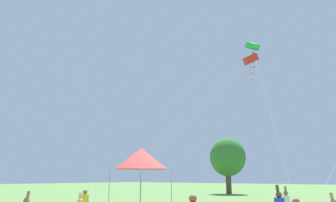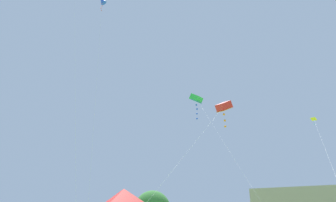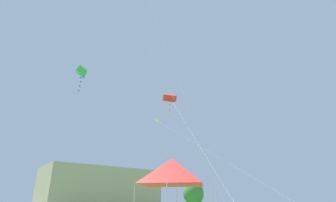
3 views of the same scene
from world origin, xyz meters
TOP-DOWN VIEW (x-y plane):
  - distant_building at (10.43, 52.03)m, footprint 23.44×12.09m
  - tree_far_centre at (21.62, 34.81)m, footprint 4.01×3.61m
  - festival_tent at (-4.59, 7.43)m, footprint 3.14×3.14m
  - kite_green_box_0 at (-4.60, 25.63)m, footprint 9.85×16.48m
  - kite_red_box_2 at (0.36, 14.10)m, footprint 4.89×12.11m
  - kite_yellow_delta_3 at (8.03, 26.72)m, footprint 2.06×24.28m

SIDE VIEW (x-z plane):
  - festival_tent at x=-4.59m, z-range 1.41..5.59m
  - tree_far_centre at x=21.62m, z-range 0.88..6.94m
  - distant_building at x=10.43m, z-range 0.00..9.18m
  - kite_red_box_2 at x=0.36m, z-range 5.22..16.91m
  - kite_yellow_delta_3 at x=8.03m, z-range 6.26..20.28m
  - kite_green_box_0 at x=-4.60m, z-range 8.21..26.11m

